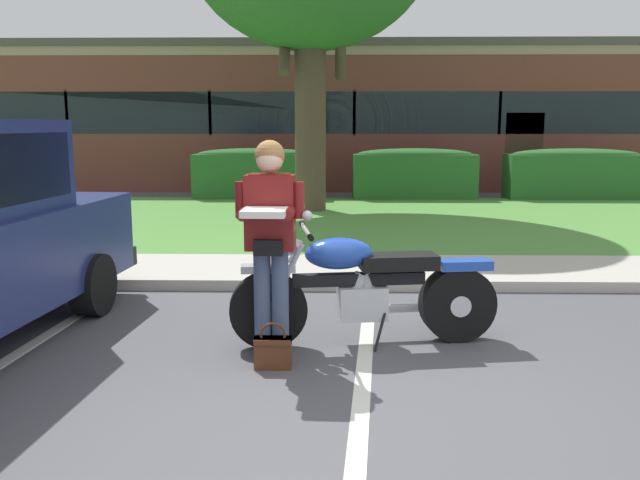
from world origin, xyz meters
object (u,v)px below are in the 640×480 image
(motorcycle, at_px, (375,288))
(hedge_left, at_px, (256,173))
(handbag, at_px, (273,350))
(hedge_center_right, at_px, (574,173))
(rider_person, at_px, (270,231))
(hedge_center_left, at_px, (414,173))
(brick_building, at_px, (350,117))

(motorcycle, bearing_deg, hedge_left, 101.78)
(handbag, height_order, hedge_center_right, hedge_center_right)
(rider_person, bearing_deg, hedge_center_left, 77.59)
(hedge_left, bearing_deg, hedge_center_right, 0.00)
(motorcycle, bearing_deg, hedge_center_right, 63.23)
(hedge_center_left, relative_size, brick_building, 0.13)
(handbag, bearing_deg, rider_person, 97.55)
(hedge_center_right, xyz_separation_m, brick_building, (-5.19, 5.97, 1.36))
(hedge_left, bearing_deg, hedge_center_left, 0.00)
(rider_person, height_order, handbag, rider_person)
(rider_person, bearing_deg, hedge_center_right, 60.48)
(rider_person, relative_size, brick_building, 0.08)
(rider_person, xyz_separation_m, brick_building, (1.03, 16.96, 1.00))
(hedge_left, relative_size, hedge_center_left, 1.01)
(motorcycle, relative_size, brick_building, 0.10)
(motorcycle, distance_m, brick_building, 16.70)
(rider_person, height_order, brick_building, brick_building)
(motorcycle, height_order, brick_building, brick_building)
(rider_person, bearing_deg, motorcycle, 20.99)
(motorcycle, relative_size, hedge_center_left, 0.77)
(handbag, relative_size, brick_building, 0.02)
(motorcycle, relative_size, hedge_center_right, 0.70)
(rider_person, height_order, hedge_left, rider_person)
(brick_building, bearing_deg, hedge_left, -112.04)
(hedge_center_left, distance_m, brick_building, 6.28)
(motorcycle, distance_m, hedge_center_left, 10.78)
(handbag, relative_size, hedge_center_right, 0.11)
(hedge_center_right, bearing_deg, motorcycle, -116.77)
(motorcycle, bearing_deg, brick_building, 89.34)
(handbag, height_order, hedge_center_left, hedge_center_left)
(motorcycle, xyz_separation_m, hedge_center_right, (5.38, 10.66, 0.17))
(hedge_center_left, bearing_deg, motorcycle, -98.42)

